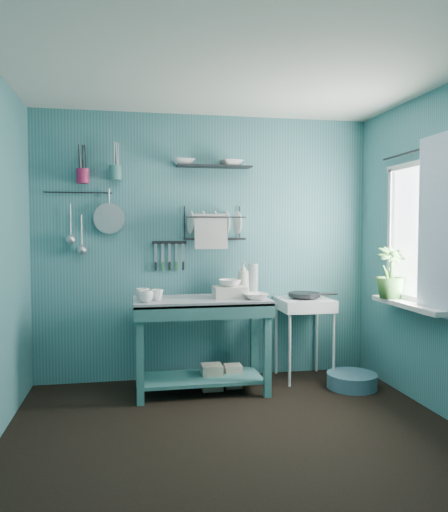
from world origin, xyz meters
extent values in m
plane|color=black|center=(0.00, 0.00, 0.00)|extent=(3.20, 3.20, 0.00)
plane|color=silver|center=(0.00, 0.00, 2.50)|extent=(3.20, 3.20, 0.00)
plane|color=#397075|center=(0.00, 1.50, 1.25)|extent=(3.20, 0.00, 3.20)
plane|color=#397075|center=(0.00, -1.50, 1.25)|extent=(3.20, 0.00, 3.20)
cube|color=#367270|center=(-0.11, 1.05, 0.41)|extent=(1.17, 0.60, 0.82)
imported|color=white|center=(-0.59, 0.89, 0.87)|extent=(0.12, 0.12, 0.10)
imported|color=white|center=(-0.49, 0.99, 0.87)|extent=(0.14, 0.14, 0.09)
imported|color=white|center=(-0.61, 1.05, 0.87)|extent=(0.17, 0.17, 0.10)
cube|color=beige|center=(0.14, 1.03, 0.87)|extent=(0.28, 0.22, 0.10)
imported|color=white|center=(0.14, 1.03, 0.95)|extent=(0.20, 0.19, 0.06)
imported|color=beige|center=(0.31, 1.25, 0.97)|extent=(0.11, 0.12, 0.30)
cylinder|color=#9EAAB1|center=(0.41, 1.27, 0.96)|extent=(0.09, 0.09, 0.28)
imported|color=white|center=(0.34, 0.90, 0.85)|extent=(0.22, 0.22, 0.05)
cube|color=silver|center=(0.90, 1.26, 0.38)|extent=(0.51, 0.51, 0.77)
cylinder|color=black|center=(0.90, 1.26, 0.81)|extent=(0.30, 0.30, 0.03)
cube|color=black|center=(-0.36, 1.47, 1.30)|extent=(0.32, 0.02, 0.03)
cube|color=black|center=(0.05, 1.37, 1.48)|extent=(0.57, 0.30, 0.32)
cube|color=black|center=(0.06, 1.40, 2.01)|extent=(0.70, 0.19, 0.01)
imported|color=white|center=(-0.23, 1.40, 2.06)|extent=(0.24, 0.24, 0.05)
imported|color=white|center=(0.22, 1.40, 2.04)|extent=(0.24, 0.24, 0.05)
cylinder|color=#A01D4A|center=(-1.13, 1.42, 1.90)|extent=(0.11, 0.11, 0.13)
cylinder|color=#387673|center=(-0.84, 1.42, 1.93)|extent=(0.11, 0.11, 0.13)
cylinder|color=#AEAFB6|center=(-0.90, 1.45, 1.52)|extent=(0.28, 0.03, 0.28)
cylinder|color=#AEAFB6|center=(-1.24, 1.46, 1.50)|extent=(0.01, 0.01, 0.30)
cylinder|color=#AEAFB6|center=(-1.15, 1.46, 1.41)|extent=(0.01, 0.01, 0.30)
cylinder|color=black|center=(-1.17, 1.47, 1.75)|extent=(0.60, 0.01, 0.01)
plane|color=white|center=(1.59, 0.45, 1.40)|extent=(0.00, 1.10, 1.10)
cube|color=silver|center=(1.50, 0.45, 0.81)|extent=(0.16, 0.95, 0.04)
plane|color=white|center=(1.52, 0.15, 1.45)|extent=(0.00, 1.35, 1.35)
cylinder|color=black|center=(1.54, 0.45, 2.05)|extent=(0.02, 1.05, 0.02)
imported|color=#366B2B|center=(1.47, 0.71, 1.05)|extent=(0.26, 0.26, 0.44)
cube|color=tan|center=(-0.01, 1.10, 0.11)|extent=(0.18, 0.18, 0.22)
cube|color=tan|center=(0.19, 1.13, 0.10)|extent=(0.15, 0.15, 0.20)
cylinder|color=#437184|center=(1.23, 0.91, 0.07)|extent=(0.45, 0.45, 0.13)
camera|label=1|loc=(-0.71, -3.21, 1.42)|focal=35.00mm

